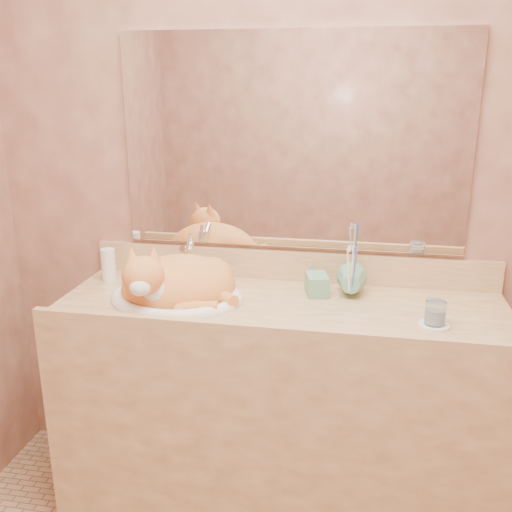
% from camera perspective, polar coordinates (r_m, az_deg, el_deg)
% --- Properties ---
extents(wall_back, '(2.40, 0.02, 2.50)m').
position_cam_1_polar(wall_back, '(2.20, 3.61, 7.59)').
color(wall_back, brown).
rests_on(wall_back, ground).
extents(vanity_counter, '(1.60, 0.55, 0.85)m').
position_cam_1_polar(vanity_counter, '(2.23, 2.30, -14.99)').
color(vanity_counter, '#9B7145').
rests_on(vanity_counter, floor).
extents(mirror, '(1.30, 0.02, 0.80)m').
position_cam_1_polar(mirror, '(2.17, 3.64, 11.20)').
color(mirror, white).
rests_on(mirror, wall_back).
extents(sink_basin, '(0.51, 0.43, 0.15)m').
position_cam_1_polar(sink_basin, '(2.08, -7.98, -2.37)').
color(sink_basin, white).
rests_on(sink_basin, vanity_counter).
extents(faucet, '(0.08, 0.14, 0.18)m').
position_cam_1_polar(faucet, '(2.24, -6.54, -0.46)').
color(faucet, white).
rests_on(faucet, vanity_counter).
extents(cat, '(0.51, 0.46, 0.23)m').
position_cam_1_polar(cat, '(2.08, -8.13, -2.52)').
color(cat, orange).
rests_on(cat, sink_basin).
extents(soap_dispenser, '(0.09, 0.09, 0.17)m').
position_cam_1_polar(soap_dispenser, '(2.07, 6.41, -2.15)').
color(soap_dispenser, '#65A380').
rests_on(soap_dispenser, vanity_counter).
extents(toothbrush_cup, '(0.12, 0.12, 0.11)m').
position_cam_1_polar(toothbrush_cup, '(2.08, 9.45, -3.05)').
color(toothbrush_cup, '#65A380').
rests_on(toothbrush_cup, vanity_counter).
extents(toothbrushes, '(0.03, 0.03, 0.21)m').
position_cam_1_polar(toothbrushes, '(2.06, 9.54, -1.21)').
color(toothbrushes, white).
rests_on(toothbrushes, toothbrush_cup).
extents(saucer, '(0.10, 0.10, 0.01)m').
position_cam_1_polar(saucer, '(1.94, 17.38, -6.63)').
color(saucer, white).
rests_on(saucer, vanity_counter).
extents(water_glass, '(0.07, 0.07, 0.08)m').
position_cam_1_polar(water_glass, '(1.93, 17.49, -5.44)').
color(water_glass, white).
rests_on(water_glass, saucer).
extents(lotion_bottle, '(0.05, 0.05, 0.13)m').
position_cam_1_polar(lotion_bottle, '(2.32, -14.53, -0.89)').
color(lotion_bottle, white).
rests_on(lotion_bottle, vanity_counter).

